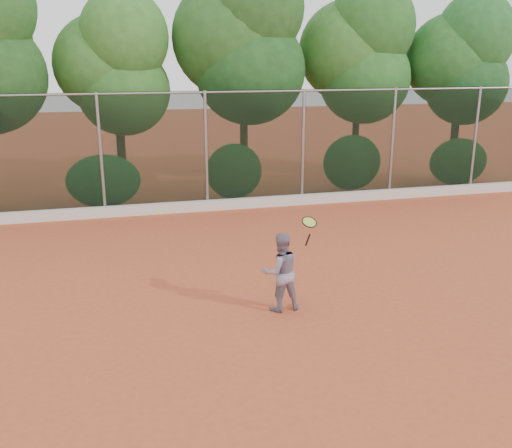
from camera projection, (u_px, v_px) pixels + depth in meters
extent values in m
plane|color=#BB4E2C|center=(269.00, 302.00, 10.76)|extent=(80.00, 80.00, 0.00)
cube|color=silver|center=(209.00, 205.00, 17.06)|extent=(24.00, 0.20, 0.30)
imported|color=gray|center=(280.00, 272.00, 10.26)|extent=(0.76, 0.61, 1.47)
cube|color=black|center=(206.00, 151.00, 16.77)|extent=(24.00, 0.01, 3.50)
cylinder|color=gray|center=(205.00, 92.00, 16.28)|extent=(24.00, 0.06, 0.06)
cylinder|color=gray|center=(101.00, 156.00, 16.06)|extent=(0.09, 0.09, 3.50)
cylinder|color=gray|center=(206.00, 151.00, 16.77)|extent=(0.09, 0.09, 3.50)
cylinder|color=gray|center=(303.00, 147.00, 17.47)|extent=(0.09, 0.09, 3.50)
cylinder|color=gray|center=(392.00, 144.00, 18.17)|extent=(0.09, 0.09, 3.50)
cylinder|color=gray|center=(475.00, 141.00, 18.88)|extent=(0.09, 0.09, 3.50)
cylinder|color=#3E2717|center=(122.00, 160.00, 18.50)|extent=(0.28, 0.28, 2.40)
ellipsoid|color=#2B5E20|center=(124.00, 91.00, 17.82)|extent=(2.90, 2.40, 2.80)
ellipsoid|color=#2D6121|center=(106.00, 64.00, 17.76)|extent=(3.20, 2.70, 3.10)
ellipsoid|color=#2C6121|center=(124.00, 37.00, 17.20)|extent=(2.70, 2.30, 2.90)
cylinder|color=#442B1A|center=(244.00, 147.00, 19.07)|extent=(0.26, 0.26, 3.00)
ellipsoid|color=#296225|center=(250.00, 70.00, 18.31)|extent=(3.60, 3.00, 3.50)
ellipsoid|color=#37712B|center=(233.00, 38.00, 18.19)|extent=(3.90, 3.20, 3.80)
ellipsoid|color=#306526|center=(254.00, 7.00, 17.70)|extent=(3.20, 2.70, 3.30)
cylinder|color=#3C2617|center=(355.00, 146.00, 20.26)|extent=(0.24, 0.24, 2.70)
ellipsoid|color=#22591E|center=(365.00, 78.00, 19.54)|extent=(3.20, 2.70, 3.10)
ellipsoid|color=#295C1F|center=(349.00, 51.00, 19.45)|extent=(3.50, 2.90, 3.40)
ellipsoid|color=#1F511C|center=(372.00, 26.00, 18.99)|extent=(3.00, 2.50, 3.10)
cylinder|color=#3C2B17|center=(453.00, 147.00, 20.79)|extent=(0.28, 0.28, 2.50)
ellipsoid|color=#246025|center=(466.00, 84.00, 20.10)|extent=(3.00, 2.50, 2.90)
ellipsoid|color=#32752C|center=(451.00, 60.00, 20.03)|extent=(3.30, 2.80, 3.20)
ellipsoid|color=#2C752E|center=(475.00, 36.00, 19.57)|extent=(2.80, 2.40, 3.00)
ellipsoid|color=#2D762D|center=(104.00, 181.00, 17.06)|extent=(2.20, 1.16, 1.60)
ellipsoid|color=#306626|center=(234.00, 171.00, 17.97)|extent=(1.80, 1.04, 1.76)
ellipsoid|color=#2F6526|center=(352.00, 163.00, 18.88)|extent=(2.00, 1.10, 1.84)
ellipsoid|color=#2F6727|center=(458.00, 162.00, 19.86)|extent=(2.16, 1.12, 1.64)
cylinder|color=black|center=(308.00, 240.00, 10.13)|extent=(0.05, 0.17, 0.26)
torus|color=black|center=(309.00, 222.00, 9.98)|extent=(0.31, 0.29, 0.16)
cylinder|color=#ACC53A|center=(309.00, 222.00, 9.98)|extent=(0.26, 0.24, 0.12)
sphere|color=yellow|center=(159.00, 213.00, 9.75)|extent=(0.06, 0.06, 0.06)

